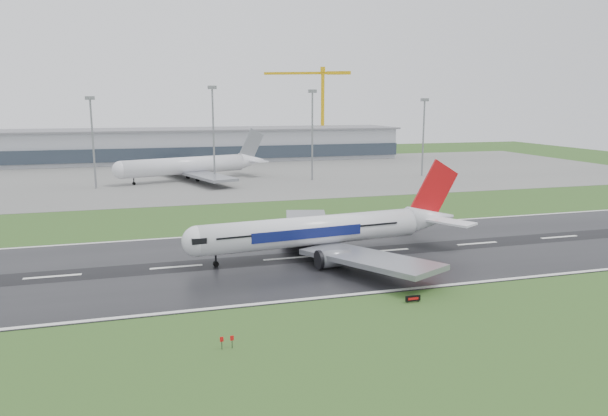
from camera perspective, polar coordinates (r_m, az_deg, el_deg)
name	(u,v)px	position (r m, az deg, el deg)	size (l,w,h in m)	color
ground	(176,267)	(100.22, -12.96, -5.95)	(520.00, 520.00, 0.00)	#2A4E1C
runway	(176,267)	(100.21, -12.96, -5.93)	(400.00, 45.00, 0.10)	black
apron	(158,177)	(222.89, -14.74, 3.11)	(400.00, 130.00, 0.08)	slate
terminal	(154,146)	(281.84, -15.11, 6.15)	(240.00, 36.00, 15.00)	#979BA2
main_airliner	(331,212)	(103.96, 2.76, -0.38)	(55.49, 52.85, 16.38)	white
parked_airliner	(191,156)	(209.22, -11.56, 5.22)	(60.47, 56.30, 17.72)	silver
tower_crane	(323,111)	(310.95, 1.92, 9.87)	(47.98, 2.62, 47.12)	#E3AC0D
runway_sign	(413,299)	(82.63, 11.11, -9.13)	(2.30, 0.26, 1.04)	black
floodmast_2	(93,145)	(197.22, -20.81, 6.07)	(0.64, 0.64, 29.21)	gray
floodmast_3	(214,137)	(197.75, -9.26, 7.17)	(0.64, 0.64, 32.88)	gray
floodmast_4	(312,137)	(205.11, 0.86, 7.28)	(0.64, 0.64, 31.80)	gray
floodmast_5	(423,139)	(222.40, 12.13, 6.93)	(0.64, 0.64, 28.80)	gray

